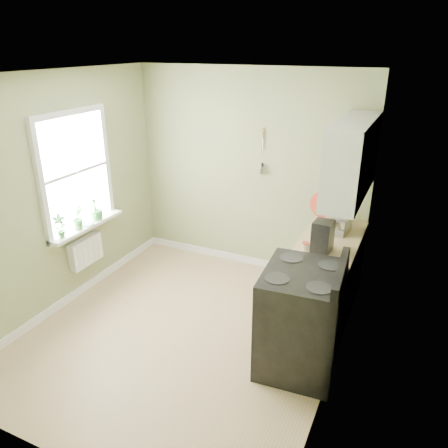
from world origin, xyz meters
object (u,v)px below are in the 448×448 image
at_px(kettle, 329,213).
at_px(coffee_maker, 322,237).
at_px(stove, 301,319).
at_px(stand_mixer, 340,217).

height_order(kettle, coffee_maker, coffee_maker).
bearing_deg(kettle, coffee_maker, -82.44).
distance_m(stove, coffee_maker, 0.92).
height_order(stove, stand_mixer, stand_mixer).
xyz_separation_m(stove, kettle, (-0.14, 1.65, 0.48)).
relative_size(stove, stand_mixer, 2.75).
bearing_deg(stand_mixer, stove, -92.20).
bearing_deg(stove, stand_mixer, 87.80).
relative_size(stand_mixer, coffee_maker, 1.24).
xyz_separation_m(stand_mixer, kettle, (-0.19, 0.31, -0.09)).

